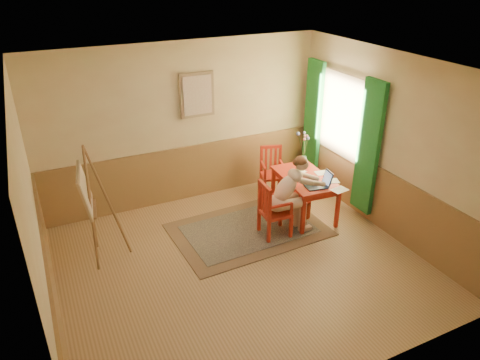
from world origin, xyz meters
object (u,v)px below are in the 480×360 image
chair_back (272,171)px  figure (290,192)px  laptop (320,184)px  chair_left (273,210)px  table (305,182)px  easel (88,194)px

chair_back → figure: 1.36m
laptop → chair_left: bearing=175.7°
chair_left → figure: figure is taller
table → chair_back: 0.94m
table → chair_left: chair_left is taller
chair_back → easel: easel is taller
easel → chair_back: bearing=11.4°
chair_left → table: bearing=22.5°
chair_back → laptop: (0.12, -1.31, 0.32)m
table → figure: 0.62m
laptop → figure: bearing=176.1°
chair_left → figure: (0.29, -0.03, 0.25)m
figure → easel: bearing=168.0°
figure → laptop: (0.52, -0.04, 0.05)m
easel → laptop: bearing=-10.8°
figure → easel: (-2.88, 0.61, 0.34)m
figure → laptop: bearing=-3.9°
table → easel: bearing=175.7°
table → chair_back: chair_back is taller
figure → chair_back: bearing=72.4°
table → figure: figure is taller
chair_back → chair_left: bearing=-119.0°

